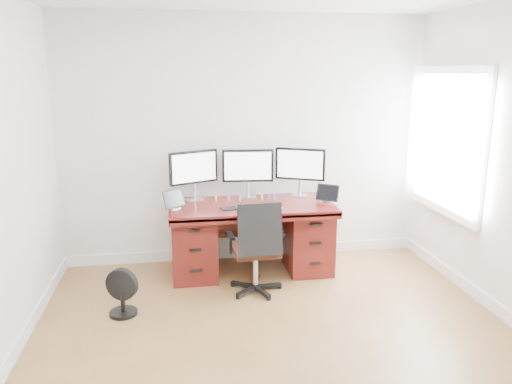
{
  "coord_description": "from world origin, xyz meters",
  "views": [
    {
      "loc": [
        -0.73,
        -3.16,
        2.09
      ],
      "look_at": [
        0.0,
        1.5,
        0.95
      ],
      "focal_mm": 35.0,
      "sensor_mm": 36.0,
      "label": 1
    }
  ],
  "objects": [
    {
      "name": "figurine_orange",
      "position": [
        -0.36,
        1.95,
        0.79
      ],
      "size": [
        0.03,
        0.03,
        0.07
      ],
      "color": "#F2B044",
      "rests_on": "desk"
    },
    {
      "name": "office_chair",
      "position": [
        -0.03,
        1.27,
        0.31
      ],
      "size": [
        0.54,
        0.53,
        0.93
      ],
      "rotation": [
        0.0,
        0.0,
        0.06
      ],
      "color": "black",
      "rests_on": "ground"
    },
    {
      "name": "figurine_yellow",
      "position": [
        0.14,
        1.95,
        0.79
      ],
      "size": [
        0.03,
        0.03,
        0.07
      ],
      "color": "#D1CF57",
      "rests_on": "desk"
    },
    {
      "name": "back_wall",
      "position": [
        0.0,
        2.25,
        1.35
      ],
      "size": [
        4.0,
        0.1,
        2.7
      ],
      "primitive_type": "cube",
      "color": "white",
      "rests_on": "ground"
    },
    {
      "name": "trackpad",
      "position": [
        0.21,
        1.62,
        0.76
      ],
      "size": [
        0.17,
        0.17,
        0.01
      ],
      "primitive_type": "cube",
      "rotation": [
        0.0,
        0.0,
        0.2
      ],
      "color": "silver",
      "rests_on": "desk"
    },
    {
      "name": "drawing_tablet",
      "position": [
        -0.22,
        1.65,
        0.76
      ],
      "size": [
        0.23,
        0.17,
        0.01
      ],
      "primitive_type": "cube",
      "rotation": [
        0.0,
        0.0,
        0.17
      ],
      "color": "black",
      "rests_on": "desk"
    },
    {
      "name": "keyboard",
      "position": [
        -0.03,
        1.65,
        0.76
      ],
      "size": [
        0.3,
        0.16,
        0.01
      ],
      "primitive_type": "cube",
      "rotation": [
        0.0,
        0.0,
        0.14
      ],
      "color": "silver",
      "rests_on": "desk"
    },
    {
      "name": "monitor_center",
      "position": [
        -0.0,
        2.07,
        1.09
      ],
      "size": [
        0.55,
        0.16,
        0.53
      ],
      "rotation": [
        0.0,
        0.0,
        -0.09
      ],
      "color": "silver",
      "rests_on": "desk"
    },
    {
      "name": "monitor_right",
      "position": [
        0.58,
        2.07,
        1.09
      ],
      "size": [
        0.51,
        0.27,
        0.53
      ],
      "rotation": [
        0.0,
        0.0,
        -0.46
      ],
      "color": "silver",
      "rests_on": "desk"
    },
    {
      "name": "tablet_left",
      "position": [
        -0.79,
        1.75,
        0.84
      ],
      "size": [
        0.23,
        0.2,
        0.19
      ],
      "rotation": [
        0.0,
        0.0,
        0.65
      ],
      "color": "silver",
      "rests_on": "desk"
    },
    {
      "name": "phone",
      "position": [
        0.04,
        1.74,
        0.76
      ],
      "size": [
        0.14,
        0.1,
        0.01
      ],
      "primitive_type": "cube",
      "rotation": [
        0.0,
        0.0,
        0.25
      ],
      "color": "black",
      "rests_on": "desk"
    },
    {
      "name": "floor_fan",
      "position": [
        -1.26,
        1.01,
        0.2
      ],
      "size": [
        0.29,
        0.25,
        0.42
      ],
      "rotation": [
        0.0,
        0.0,
        -0.4
      ],
      "color": "black",
      "rests_on": "ground"
    },
    {
      "name": "desk",
      "position": [
        0.0,
        1.83,
        0.4
      ],
      "size": [
        1.7,
        0.8,
        0.75
      ],
      "color": "#541410",
      "rests_on": "ground"
    },
    {
      "name": "figurine_blue",
      "position": [
        0.27,
        1.95,
        0.79
      ],
      "size": [
        0.03,
        0.03,
        0.07
      ],
      "color": "#6374E3",
      "rests_on": "desk"
    },
    {
      "name": "figurine_purple",
      "position": [
        -0.1,
        1.95,
        0.79
      ],
      "size": [
        0.03,
        0.03,
        0.07
      ],
      "color": "#AA6CE7",
      "rests_on": "desk"
    },
    {
      "name": "monitor_left",
      "position": [
        -0.58,
        2.07,
        1.09
      ],
      "size": [
        0.52,
        0.26,
        0.53
      ],
      "rotation": [
        0.0,
        0.0,
        0.42
      ],
      "color": "silver",
      "rests_on": "desk"
    },
    {
      "name": "figurine_pink",
      "position": [
        -0.22,
        1.95,
        0.79
      ],
      "size": [
        0.03,
        0.03,
        0.07
      ],
      "color": "#D75FA1",
      "rests_on": "desk"
    },
    {
      "name": "ground",
      "position": [
        0.0,
        0.0,
        0.0
      ],
      "size": [
        4.5,
        4.5,
        0.0
      ],
      "primitive_type": "plane",
      "color": "brown",
      "rests_on": "ground"
    },
    {
      "name": "tablet_right",
      "position": [
        0.8,
        1.75,
        0.84
      ],
      "size": [
        0.23,
        0.2,
        0.19
      ],
      "rotation": [
        0.0,
        0.0,
        -0.64
      ],
      "color": "silver",
      "rests_on": "desk"
    }
  ]
}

